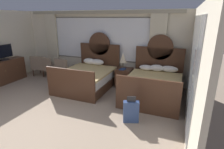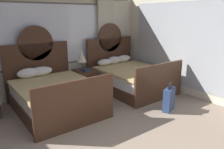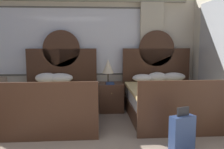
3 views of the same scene
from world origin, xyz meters
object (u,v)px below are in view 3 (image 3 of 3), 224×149
at_px(nightstand_between_beds, 111,97).
at_px(bed_near_window, 56,101).
at_px(book_on_nightstand, 110,83).
at_px(suitcase_on_floor, 182,133).
at_px(table_lamp_on_nightstand, 108,67).
at_px(bed_near_mirror, 167,99).

bearing_deg(nightstand_between_beds, bed_near_window, -152.49).
relative_size(book_on_nightstand, suitcase_on_floor, 0.39).
bearing_deg(nightstand_between_beds, book_on_nightstand, -103.15).
xyz_separation_m(bed_near_window, book_on_nightstand, (1.14, 0.50, 0.28)).
bearing_deg(table_lamp_on_nightstand, suitcase_on_floor, -66.94).
height_order(bed_near_window, nightstand_between_beds, bed_near_window).
relative_size(table_lamp_on_nightstand, book_on_nightstand, 2.12).
height_order(bed_near_mirror, nightstand_between_beds, bed_near_mirror).
bearing_deg(table_lamp_on_nightstand, bed_near_window, -150.15).
relative_size(bed_near_window, bed_near_mirror, 1.00).
xyz_separation_m(bed_near_window, nightstand_between_beds, (1.17, 0.61, -0.06)).
xyz_separation_m(bed_near_mirror, nightstand_between_beds, (-1.16, 0.60, -0.06)).
bearing_deg(book_on_nightstand, bed_near_window, -156.50).
distance_m(bed_near_window, nightstand_between_beds, 1.32).
relative_size(bed_near_window, table_lamp_on_nightstand, 3.91).
relative_size(nightstand_between_beds, table_lamp_on_nightstand, 1.19).
bearing_deg(table_lamp_on_nightstand, book_on_nightstand, -75.81).
bearing_deg(book_on_nightstand, nightstand_between_beds, 76.85).
distance_m(nightstand_between_beds, suitcase_on_floor, 2.42).
relative_size(bed_near_window, book_on_nightstand, 8.30).
xyz_separation_m(table_lamp_on_nightstand, book_on_nightstand, (0.04, -0.14, -0.37)).
bearing_deg(bed_near_mirror, bed_near_window, -179.91).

